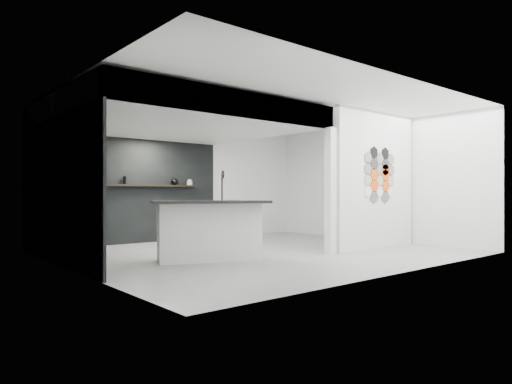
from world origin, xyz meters
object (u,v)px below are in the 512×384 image
at_px(wall_basin, 75,211).
at_px(partition_panel, 375,180).
at_px(glass_bowl, 190,183).
at_px(utensil_cup, 93,182).
at_px(bottle_dark, 125,180).
at_px(glass_vase, 190,182).
at_px(stockpot, 94,179).
at_px(kettle, 175,182).
at_px(kitchen_island, 209,230).

bearing_deg(wall_basin, partition_panel, -18.23).
relative_size(glass_bowl, utensil_cup, 1.53).
bearing_deg(bottle_dark, glass_vase, 0.00).
xyz_separation_m(glass_bowl, bottle_dark, (-1.65, 0.00, 0.04)).
xyz_separation_m(wall_basin, stockpot, (1.06, 2.07, 0.57)).
relative_size(glass_vase, bottle_dark, 0.76).
bearing_deg(kettle, glass_vase, 2.63).
xyz_separation_m(kettle, bottle_dark, (-1.24, 0.00, 0.01)).
height_order(stockpot, glass_vase, stockpot).
bearing_deg(kitchen_island, bottle_dark, 115.71).
bearing_deg(stockpot, glass_bowl, 0.00).
bearing_deg(partition_panel, kitchen_island, 168.33).
xyz_separation_m(kitchen_island, glass_vase, (1.54, 3.12, 0.87)).
bearing_deg(wall_basin, utensil_cup, 63.23).
xyz_separation_m(kitchen_island, utensil_cup, (-0.81, 3.12, 0.85)).
xyz_separation_m(kettle, utensil_cup, (-1.94, 0.00, -0.03)).
xyz_separation_m(wall_basin, glass_bowl, (3.39, 2.07, 0.52)).
bearing_deg(bottle_dark, stockpot, 180.00).
distance_m(wall_basin, glass_bowl, 4.00).
distance_m(stockpot, glass_bowl, 2.33).
distance_m(wall_basin, kitchen_island, 2.16).
bearing_deg(partition_panel, glass_bowl, 118.23).
distance_m(kettle, bottle_dark, 1.24).
distance_m(glass_bowl, utensil_cup, 2.35).
bearing_deg(stockpot, utensil_cup, 180.00).
height_order(stockpot, kettle, stockpot).
relative_size(stockpot, glass_vase, 1.79).
relative_size(stockpot, glass_bowl, 1.79).
relative_size(kettle, bottle_dark, 0.99).
relative_size(partition_panel, kitchen_island, 1.35).
xyz_separation_m(partition_panel, kitchen_island, (-3.61, 0.75, -0.88)).
relative_size(partition_panel, wall_basin, 4.67).
xyz_separation_m(stockpot, glass_bowl, (2.33, 0.00, -0.05)).
relative_size(wall_basin, bottle_dark, 3.36).
height_order(wall_basin, bottle_dark, bottle_dark).
xyz_separation_m(wall_basin, glass_vase, (3.39, 2.07, 0.54)).
distance_m(kitchen_island, stockpot, 3.34).
bearing_deg(bottle_dark, kitchen_island, -87.92).
bearing_deg(stockpot, wall_basin, -117.17).
bearing_deg(kitchen_island, kettle, 93.78).
bearing_deg(kettle, stockpot, -177.37).
relative_size(kettle, utensil_cup, 2.00).
distance_m(partition_panel, glass_vase, 4.39).
bearing_deg(utensil_cup, partition_panel, -41.15).
bearing_deg(kitchen_island, stockpot, 127.91).
bearing_deg(kitchen_island, glass_vase, 87.41).
bearing_deg(kettle, kitchen_island, -107.22).
bearing_deg(glass_vase, kitchen_island, -116.23).
height_order(wall_basin, kettle, kettle).
bearing_deg(kettle, wall_basin, -142.65).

